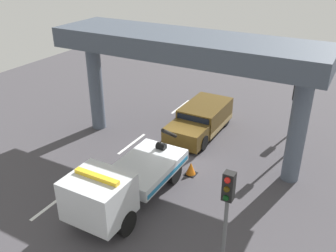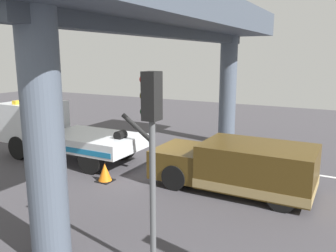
{
  "view_description": "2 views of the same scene",
  "coord_description": "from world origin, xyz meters",
  "px_view_note": "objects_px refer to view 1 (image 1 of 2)",
  "views": [
    {
      "loc": [
        14.67,
        7.67,
        9.95
      ],
      "look_at": [
        0.59,
        -0.12,
        1.99
      ],
      "focal_mm": 39.04,
      "sensor_mm": 36.0,
      "label": 1
    },
    {
      "loc": [
        -6.26,
        10.51,
        4.32
      ],
      "look_at": [
        -0.16,
        -0.8,
        1.69
      ],
      "focal_mm": 37.07,
      "sensor_mm": 36.0,
      "label": 2
    }
  ],
  "objects_px": {
    "traffic_light_near": "(309,80)",
    "traffic_light_far": "(295,103)",
    "towed_van_green": "(201,120)",
    "traffic_light_mid": "(227,208)",
    "tow_truck_white": "(121,184)",
    "traffic_cone_orange": "(191,169)"
  },
  "relations": [
    {
      "from": "tow_truck_white",
      "to": "traffic_cone_orange",
      "type": "distance_m",
      "value": 4.03
    },
    {
      "from": "towed_van_green",
      "to": "traffic_light_near",
      "type": "bearing_deg",
      "value": 126.5
    },
    {
      "from": "traffic_cone_orange",
      "to": "traffic_light_far",
      "type": "bearing_deg",
      "value": 138.43
    },
    {
      "from": "towed_van_green",
      "to": "tow_truck_white",
      "type": "bearing_deg",
      "value": 0.02
    },
    {
      "from": "traffic_light_near",
      "to": "traffic_light_mid",
      "type": "xyz_separation_m",
      "value": [
        13.5,
        0.0,
        0.24
      ]
    },
    {
      "from": "traffic_light_mid",
      "to": "traffic_cone_orange",
      "type": "relative_size",
      "value": 6.79
    },
    {
      "from": "tow_truck_white",
      "to": "traffic_cone_orange",
      "type": "xyz_separation_m",
      "value": [
        -3.66,
        1.44,
        -0.9
      ]
    },
    {
      "from": "traffic_light_mid",
      "to": "traffic_cone_orange",
      "type": "xyz_separation_m",
      "value": [
        -5.38,
        -3.65,
        -2.88
      ]
    },
    {
      "from": "towed_van_green",
      "to": "traffic_light_far",
      "type": "xyz_separation_m",
      "value": [
        0.23,
        5.09,
        2.17
      ]
    },
    {
      "from": "tow_truck_white",
      "to": "towed_van_green",
      "type": "xyz_separation_m",
      "value": [
        -8.01,
        -0.0,
        -0.42
      ]
    },
    {
      "from": "traffic_light_far",
      "to": "traffic_cone_orange",
      "type": "relative_size",
      "value": 6.28
    },
    {
      "from": "towed_van_green",
      "to": "traffic_light_mid",
      "type": "relative_size",
      "value": 1.19
    },
    {
      "from": "tow_truck_white",
      "to": "traffic_light_far",
      "type": "height_order",
      "value": "traffic_light_far"
    },
    {
      "from": "traffic_light_far",
      "to": "traffic_light_mid",
      "type": "xyz_separation_m",
      "value": [
        9.5,
        0.0,
        0.23
      ]
    },
    {
      "from": "traffic_light_far",
      "to": "traffic_light_near",
      "type": "bearing_deg",
      "value": -180.0
    },
    {
      "from": "traffic_light_near",
      "to": "traffic_cone_orange",
      "type": "height_order",
      "value": "traffic_light_near"
    },
    {
      "from": "traffic_light_near",
      "to": "traffic_light_far",
      "type": "relative_size",
      "value": 1.0
    },
    {
      "from": "tow_truck_white",
      "to": "traffic_light_mid",
      "type": "distance_m",
      "value": 5.73
    },
    {
      "from": "towed_van_green",
      "to": "traffic_light_far",
      "type": "height_order",
      "value": "traffic_light_far"
    },
    {
      "from": "traffic_light_mid",
      "to": "traffic_cone_orange",
      "type": "height_order",
      "value": "traffic_light_mid"
    },
    {
      "from": "traffic_light_far",
      "to": "traffic_light_mid",
      "type": "bearing_deg",
      "value": 0.0
    },
    {
      "from": "towed_van_green",
      "to": "traffic_light_near",
      "type": "relative_size",
      "value": 1.29
    }
  ]
}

